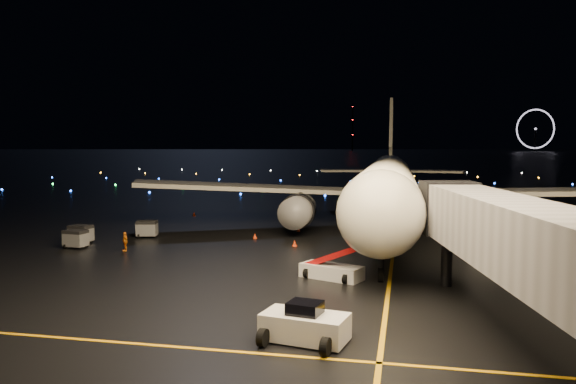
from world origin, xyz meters
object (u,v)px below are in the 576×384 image
at_px(baggage_cart_0, 147,229).
at_px(baggage_cart_2, 76,239).
at_px(pushback_tug, 305,322).
at_px(belt_loader, 332,257).
at_px(airliner, 388,156).
at_px(crew_c, 125,241).
at_px(baggage_cart_1, 81,234).

bearing_deg(baggage_cart_0, baggage_cart_2, -131.08).
xyz_separation_m(pushback_tug, baggage_cart_0, (-19.79, 24.83, -0.11)).
xyz_separation_m(pushback_tug, baggage_cart_2, (-23.25, 18.39, -0.13)).
height_order(pushback_tug, baggage_cart_0, pushback_tug).
bearing_deg(belt_loader, airliner, 105.18).
xyz_separation_m(airliner, baggage_cart_0, (-22.28, -10.47, -6.87)).
bearing_deg(baggage_cart_2, belt_loader, -8.79).
relative_size(crew_c, baggage_cart_1, 0.86).
xyz_separation_m(airliner, crew_c, (-20.96, -17.24, -6.85)).
distance_m(crew_c, baggage_cart_1, 6.36).
bearing_deg(belt_loader, baggage_cart_1, -177.80).
bearing_deg(pushback_tug, baggage_cart_1, 150.30).
relative_size(belt_loader, baggage_cart_0, 3.25).
xyz_separation_m(airliner, belt_loader, (-2.87, -23.25, -6.19)).
height_order(belt_loader, baggage_cart_2, belt_loader).
height_order(airliner, baggage_cart_1, airliner).
distance_m(baggage_cart_0, baggage_cart_2, 7.30).
height_order(crew_c, baggage_cart_1, crew_c).
distance_m(airliner, belt_loader, 24.23).
xyz_separation_m(baggage_cart_0, baggage_cart_2, (-3.46, -6.43, -0.02)).
bearing_deg(baggage_cart_1, airliner, 34.76).
bearing_deg(airliner, crew_c, -141.45).
bearing_deg(baggage_cart_2, baggage_cart_1, 119.50).
bearing_deg(pushback_tug, crew_c, 146.51).
height_order(airliner, baggage_cart_2, airliner).
bearing_deg(crew_c, pushback_tug, -3.21).
bearing_deg(airliner, baggage_cart_0, -155.73).
relative_size(baggage_cart_1, baggage_cart_2, 1.04).
bearing_deg(crew_c, baggage_cart_0, 142.19).
relative_size(belt_loader, baggage_cart_1, 3.20).
bearing_deg(pushback_tug, baggage_cart_0, 139.42).
height_order(pushback_tug, baggage_cart_2, pushback_tug).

